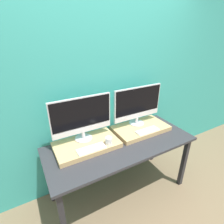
{
  "coord_description": "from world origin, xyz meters",
  "views": [
    {
      "loc": [
        -0.88,
        -1.03,
        1.92
      ],
      "look_at": [
        0.0,
        0.56,
        1.06
      ],
      "focal_mm": 28.0,
      "sensor_mm": 36.0,
      "label": 1
    }
  ],
  "objects_px": {
    "monitor_right": "(138,104)",
    "keyboard_left": "(91,149)",
    "mug": "(109,141)",
    "keyboard_right": "(147,131)",
    "monitor_left": "(82,117)"
  },
  "relations": [
    {
      "from": "mug",
      "to": "keyboard_right",
      "type": "xyz_separation_m",
      "value": [
        0.53,
        0.0,
        -0.03
      ]
    },
    {
      "from": "monitor_right",
      "to": "mug",
      "type": "bearing_deg",
      "value": -157.28
    },
    {
      "from": "mug",
      "to": "keyboard_right",
      "type": "bearing_deg",
      "value": 0.0
    },
    {
      "from": "monitor_right",
      "to": "keyboard_left",
      "type": "bearing_deg",
      "value": -163.14
    },
    {
      "from": "monitor_left",
      "to": "monitor_right",
      "type": "relative_size",
      "value": 1.0
    },
    {
      "from": "keyboard_left",
      "to": "mug",
      "type": "xyz_separation_m",
      "value": [
        0.2,
        -0.0,
        0.03
      ]
    },
    {
      "from": "keyboard_left",
      "to": "keyboard_right",
      "type": "bearing_deg",
      "value": 0.0
    },
    {
      "from": "monitor_left",
      "to": "keyboard_left",
      "type": "relative_size",
      "value": 2.22
    },
    {
      "from": "keyboard_left",
      "to": "keyboard_right",
      "type": "relative_size",
      "value": 1.0
    },
    {
      "from": "keyboard_left",
      "to": "mug",
      "type": "relative_size",
      "value": 3.83
    },
    {
      "from": "monitor_left",
      "to": "mug",
      "type": "bearing_deg",
      "value": -47.69
    },
    {
      "from": "monitor_right",
      "to": "keyboard_right",
      "type": "relative_size",
      "value": 2.22
    },
    {
      "from": "keyboard_left",
      "to": "monitor_left",
      "type": "bearing_deg",
      "value": 90.0
    },
    {
      "from": "monitor_right",
      "to": "keyboard_right",
      "type": "distance_m",
      "value": 0.34
    },
    {
      "from": "keyboard_left",
      "to": "mug",
      "type": "distance_m",
      "value": 0.2
    }
  ]
}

